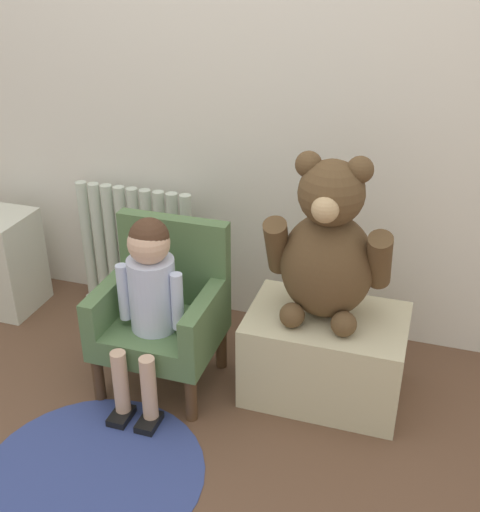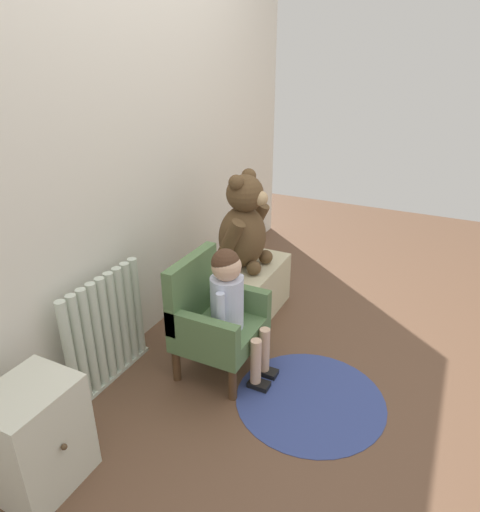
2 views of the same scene
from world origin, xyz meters
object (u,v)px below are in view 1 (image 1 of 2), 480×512
(child_armchair, at_px, (164,308))
(floor_rug, at_px, (92,474))
(large_teddy_bear, at_px, (328,249))
(low_bench, at_px, (325,355))
(child_figure, at_px, (149,287))
(radiator, at_px, (137,250))

(child_armchair, distance_m, floor_rug, 0.64)
(child_armchair, bearing_deg, large_teddy_bear, 10.13)
(low_bench, distance_m, floor_rug, 0.93)
(child_figure, relative_size, large_teddy_bear, 1.18)
(radiator, xyz_separation_m, large_teddy_bear, (0.92, -0.33, 0.31))
(child_figure, bearing_deg, radiator, 120.98)
(child_armchair, relative_size, low_bench, 1.10)
(radiator, height_order, floor_rug, radiator)
(child_figure, distance_m, large_teddy_bear, 0.64)
(child_figure, distance_m, low_bench, 0.71)
(low_bench, bearing_deg, child_armchair, -171.46)
(child_armchair, relative_size, floor_rug, 0.85)
(radiator, bearing_deg, large_teddy_bear, -19.87)
(floor_rug, bearing_deg, low_bench, 45.83)
(low_bench, xyz_separation_m, large_teddy_bear, (-0.02, 0.01, 0.44))
(large_teddy_bear, height_order, floor_rug, large_teddy_bear)
(radiator, relative_size, low_bench, 1.03)
(child_armchair, distance_m, large_teddy_bear, 0.67)
(child_armchair, xyz_separation_m, floor_rug, (-0.03, -0.56, -0.31))
(radiator, xyz_separation_m, child_figure, (0.33, -0.54, 0.17))
(low_bench, distance_m, large_teddy_bear, 0.44)
(child_figure, xyz_separation_m, large_teddy_bear, (0.59, 0.21, 0.14))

